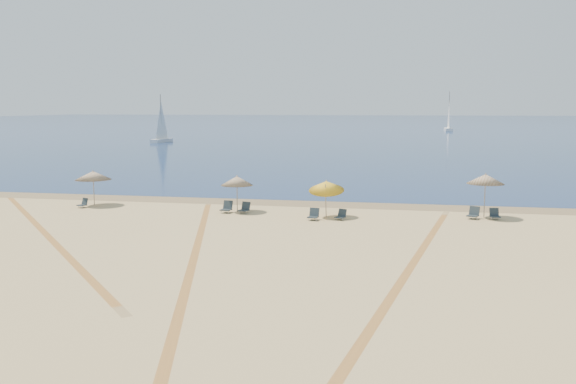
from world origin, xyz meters
name	(u,v)px	position (x,y,z in m)	size (l,w,h in m)	color
ground	(152,342)	(0.00, 0.00, 0.00)	(160.00, 160.00, 0.00)	tan
ocean	(384,123)	(0.00, 225.00, 0.01)	(500.00, 500.00, 0.00)	#0C2151
wet_sand	(299,203)	(0.00, 24.00, 0.00)	(500.00, 500.00, 0.00)	olive
umbrella_1	(93,175)	(-12.90, 20.73, 1.93)	(2.30, 2.30, 2.27)	gray
umbrella_2	(237,181)	(-3.16, 20.12, 1.88)	(1.96, 1.96, 2.23)	gray
umbrella_3	(326,186)	(2.37, 19.32, 1.82)	(2.04, 2.12, 2.34)	gray
umbrella_4	(486,179)	(11.31, 20.82, 2.23)	(2.11, 2.11, 2.57)	gray
chair_1	(83,203)	(-13.13, 19.75, 0.26)	(0.68, 0.72, 0.59)	#1B242B
chair_2	(227,207)	(-3.68, 19.66, 0.31)	(0.69, 0.78, 0.71)	#1B242B
chair_3	(245,208)	(-2.58, 19.74, 0.29)	(0.69, 0.75, 0.66)	#1B242B
chair_4	(314,215)	(1.79, 18.30, 0.29)	(0.64, 0.72, 0.66)	#1B242B
chair_5	(341,215)	(3.30, 18.64, 0.26)	(0.70, 0.74, 0.60)	#1B242B
chair_6	(473,213)	(10.67, 20.33, 0.31)	(0.80, 0.85, 0.69)	#1B242B
chair_7	(495,214)	(11.84, 20.43, 0.27)	(0.58, 0.66, 0.62)	#1B242B
sailboat_0	(449,119)	(18.68, 147.53, 3.06)	(1.81, 6.82, 10.13)	white
sailboat_1	(162,128)	(-35.27, 86.11, 2.56)	(2.08, 5.81, 8.47)	white
tire_tracks	(197,252)	(-2.17, 9.97, 0.00)	(54.53, 41.42, 0.00)	tan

